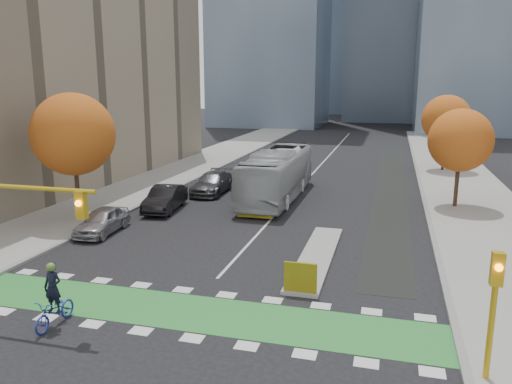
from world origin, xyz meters
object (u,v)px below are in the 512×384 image
Objects in this scene: tree_east_near at (460,140)px; parked_car_c at (212,183)px; cyclist at (54,305)px; parked_car_b at (165,198)px; tree_west at (73,134)px; bus at (277,174)px; traffic_signal_east at (494,297)px; parked_car_a at (102,221)px; hazard_board at (300,277)px; tree_east_far at (446,119)px.

tree_east_near is 1.23× the size of parked_car_c.
cyclist reaches higher than parked_car_b.
tree_west reaches higher than tree_east_near.
tree_west is at bearing -157.38° from tree_east_near.
tree_east_near is 0.52× the size of bus.
bus is (3.24, 22.51, 1.07)m from cyclist.
tree_west is at bearing 150.93° from traffic_signal_east.
cyclist is 11.78m from parked_car_a.
hazard_board is 0.31× the size of parked_car_a.
tree_east_far is 1.47× the size of parked_car_b.
cyclist reaches higher than hazard_board.
parked_car_a is 12.38m from parked_car_c.
bus is (11.02, 9.66, -3.73)m from tree_west.
bus is (-12.98, -0.34, -2.97)m from tree_east_near.
tree_east_far is at bearing 46.70° from tree_west.
tree_west reaches higher than parked_car_a.
parked_car_b is (-20.25, -22.09, -4.38)m from tree_east_far.
bus is 2.36× the size of parked_car_c.
tree_east_far is at bearing 40.67° from parked_car_b.
cyclist is at bearing -84.94° from parked_car_b.
cyclist is 0.18× the size of bus.
hazard_board is at bearing -114.20° from tree_east_near.
parked_car_c is (-10.50, 17.85, 0.03)m from hazard_board.
parked_car_c is at bearing 74.83° from parked_car_a.
tree_east_far reaches higher than cyclist.
traffic_signal_east is 0.71× the size of parked_car_c.
bus is (-11.48, 22.17, -0.84)m from traffic_signal_east.
traffic_signal_east is at bearing -48.80° from parked_car_b.
tree_west is 12.41m from parked_car_c.
tree_east_near is 0.92× the size of tree_east_far.
parked_car_b is (4.25, 3.91, -4.76)m from tree_west.
tree_west is 1.82× the size of parked_car_a.
parked_car_a is (-8.02, -11.73, -1.12)m from bus.
tree_west reaches higher than parked_car_c.
traffic_signal_east is 0.79× the size of parked_car_b.
tree_east_far is at bearing 49.04° from parked_car_a.
parked_car_b is 0.90× the size of parked_car_c.
parked_car_b reaches higher than parked_car_a.
parked_car_c is at bearing 120.47° from hazard_board.
parked_car_a is (-19.50, 10.43, -1.97)m from traffic_signal_east.
traffic_signal_east is at bearing -62.65° from bus.
parked_car_c is (1.25, 6.14, -0.02)m from parked_car_b.
tree_east_far is 35.64m from parked_car_a.
hazard_board is at bearing -27.29° from parked_car_a.
bus is 3.01× the size of parked_car_a.
parked_car_a is at bearing -124.37° from bus.
traffic_signal_east reaches higher than cyclist.
tree_west is 3.34× the size of cyclist.
parked_car_b reaches higher than hazard_board.
parked_car_c is (-18.50, 0.05, -4.03)m from tree_east_near.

